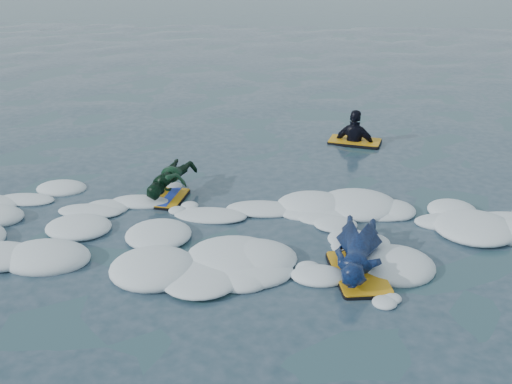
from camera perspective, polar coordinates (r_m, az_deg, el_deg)
ground at (r=8.74m, az=-9.26°, el=-5.66°), size 120.00×120.00×0.00m
foam_band at (r=9.63m, az=-7.81°, el=-2.77°), size 12.00×3.10×0.30m
prone_woman_unit at (r=8.33m, az=9.07°, el=-5.36°), size 0.84×1.78×0.45m
prone_child_unit at (r=10.48m, az=-7.52°, el=0.88°), size 0.91×1.35×0.48m
waiting_rider_unit at (r=13.20m, az=8.74°, el=3.99°), size 1.13×0.78×1.55m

